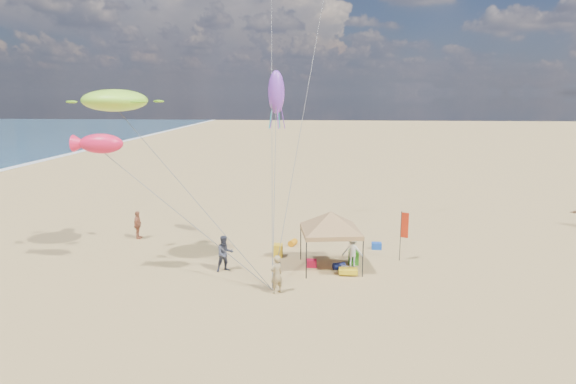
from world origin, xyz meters
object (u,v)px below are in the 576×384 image
Objects in this scene: cooler_red at (311,263)px; cooler_blue at (377,246)px; feather_flag at (404,228)px; person_near_c at (353,251)px; chair_green at (354,257)px; chair_yellow at (278,250)px; person_far_a at (138,225)px; person_near_b at (225,254)px; person_near_a at (276,274)px; beach_cart at (348,271)px; canopy_tent at (331,214)px.

cooler_blue is at bearing 41.65° from cooler_red.
feather_flag is 1.67× the size of person_near_c.
cooler_red is 2.24m from chair_green.
chair_yellow is (-4.00, 0.84, 0.00)m from chair_green.
chair_green is 0.41× the size of person_far_a.
person_near_c reaches higher than cooler_blue.
person_near_b is (-2.37, -2.37, 0.56)m from chair_yellow.
person_far_a reaches higher than cooler_blue.
person_near_a is 11.88m from person_far_a.
feather_flag is 9.26m from person_near_b.
beach_cart is (-2.92, -2.29, -1.59)m from feather_flag.
person_near_c is at bearing -108.05° from person_far_a.
canopy_tent is 3.12× the size of person_near_a.
person_near_c is (3.92, -1.13, 0.44)m from chair_yellow.
person_near_c reaches higher than chair_yellow.
chair_green is at bearing 15.50° from cooler_red.
person_near_a is (-1.42, -3.43, 0.68)m from cooler_red.
chair_green reaches higher than cooler_blue.
canopy_tent is 10.01× the size of cooler_red.
person_far_a is (-12.66, 3.82, 0.06)m from person_near_c.
beach_cart is at bearing 173.13° from person_near_a.
cooler_blue is (2.63, 3.25, -2.61)m from canopy_tent.
feather_flag is 4.92× the size of cooler_red.
person_near_b is at bearing -170.49° from canopy_tent.
person_near_a is (0.43, -4.87, 0.52)m from chair_yellow.
person_near_b is (-4.22, -0.93, 0.72)m from cooler_red.
person_near_b is at bearing 179.26° from beach_cart.
cooler_blue is 8.84m from person_near_b.
person_far_a is at bearing 158.69° from cooler_red.
cooler_blue is at bearing -2.06° from person_near_b.
person_near_a is 0.96× the size of person_near_b.
person_far_a is at bearing -9.42° from person_near_c.
person_near_a is (-5.00, -6.61, 0.68)m from cooler_blue.
person_near_b is 1.06× the size of person_far_a.
feather_flag reaches higher than person_near_c.
cooler_blue is 2.95m from chair_green.
person_near_b is at bearing -129.77° from person_far_a.
cooler_blue is 8.32m from person_near_a.
beach_cart is at bearing -113.79° from person_far_a.
person_near_b reaches higher than chair_yellow.
person_near_c is 13.23m from person_far_a.
cooler_blue is 0.30× the size of person_near_b.
person_far_a reaches higher than beach_cart.
cooler_red is 0.31× the size of person_near_a.
feather_flag is 6.73m from chair_yellow.
canopy_tent is at bearing 25.79° from person_near_c.
feather_flag reaches higher than person_far_a.
person_far_a is at bearing 157.48° from beach_cart.
person_far_a is at bearing 162.89° from chair_yellow.
beach_cart is at bearing -29.16° from cooler_red.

